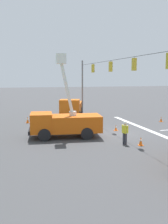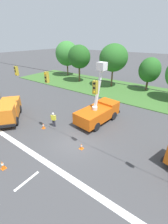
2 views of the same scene
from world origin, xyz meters
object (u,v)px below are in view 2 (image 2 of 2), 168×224
object	(u,v)px
tree_west	(79,57)
traffic_cone_lane_edge_a	(43,126)
tree_centre	(114,58)
utility_truck_support_far	(8,110)
traffic_cone_foreground_right	(81,146)
utility_truck_bucket_lift	(98,111)
road_worker	(54,119)
tree_far_west	(67,54)
tree_east	(150,70)
traffic_cone_mid_left	(3,165)

from	to	relation	value
tree_west	traffic_cone_lane_edge_a	xyz separation A→B (m)	(8.80, -17.95, -5.09)
tree_centre	utility_truck_support_far	bearing A→B (deg)	-100.79
utility_truck_support_far	traffic_cone_foreground_right	xyz separation A→B (m)	(10.55, 0.87, -0.98)
tree_west	utility_truck_bucket_lift	distance (m)	18.77
road_worker	traffic_cone_foreground_right	distance (m)	5.06
tree_centre	tree_far_west	bearing A→B (deg)	171.66
utility_truck_bucket_lift	traffic_cone_foreground_right	size ratio (longest dim) A/B	11.66
road_worker	utility_truck_support_far	bearing A→B (deg)	-159.85
road_worker	tree_far_west	bearing A→B (deg)	128.19
traffic_cone_foreground_right	tree_east	bearing A→B (deg)	90.40
tree_centre	traffic_cone_lane_edge_a	xyz separation A→B (m)	(1.21, -18.96, -5.31)
tree_centre	traffic_cone_mid_left	xyz separation A→B (m)	(3.22, -24.65, -5.27)
tree_east	traffic_cone_lane_edge_a	world-z (taller)	tree_east
traffic_cone_foreground_right	traffic_cone_mid_left	xyz separation A→B (m)	(-3.51, -5.46, 0.11)
utility_truck_bucket_lift	utility_truck_support_far	xyz separation A→B (m)	(-9.15, -6.06, -0.09)
road_worker	traffic_cone_lane_edge_a	xyz separation A→B (m)	(-0.67, -0.99, -0.66)
road_worker	traffic_cone_foreground_right	size ratio (longest dim) A/B	2.98
tree_centre	traffic_cone_mid_left	distance (m)	25.41
tree_centre	utility_truck_support_far	xyz separation A→B (m)	(-3.82, -20.06, -4.39)
tree_west	utility_truck_support_far	size ratio (longest dim) A/B	1.30
tree_east	tree_far_west	bearing A→B (deg)	178.66
tree_west	tree_east	size ratio (longest dim) A/B	1.29
traffic_cone_foreground_right	traffic_cone_mid_left	size ratio (longest dim) A/B	0.76
tree_far_west	tree_east	size ratio (longest dim) A/B	1.39
traffic_cone_foreground_right	traffic_cone_mid_left	world-z (taller)	traffic_cone_mid_left
tree_centre	tree_east	distance (m)	6.99
tree_east	utility_truck_bucket_lift	size ratio (longest dim) A/B	0.88
utility_truck_support_far	traffic_cone_foreground_right	size ratio (longest dim) A/B	10.19
tree_far_west	utility_truck_support_far	xyz separation A→B (m)	(10.03, -22.09, -4.24)
tree_far_west	tree_west	world-z (taller)	tree_far_west
road_worker	traffic_cone_foreground_right	world-z (taller)	road_worker
tree_east	utility_truck_support_far	bearing A→B (deg)	-115.72
utility_truck_support_far	traffic_cone_mid_left	bearing A→B (deg)	-33.10
tree_west	traffic_cone_foreground_right	size ratio (longest dim) A/B	13.23
tree_east	road_worker	size ratio (longest dim) A/B	3.44
traffic_cone_lane_edge_a	traffic_cone_foreground_right	bearing A→B (deg)	-2.40
road_worker	utility_truck_bucket_lift	bearing A→B (deg)	49.04
tree_west	tree_centre	bearing A→B (deg)	7.54
tree_centre	traffic_cone_foreground_right	size ratio (longest dim) A/B	13.87
tree_west	traffic_cone_lane_edge_a	bearing A→B (deg)	-63.89
tree_west	tree_east	distance (m)	14.49
tree_far_west	traffic_cone_mid_left	distance (m)	32.09
utility_truck_support_far	tree_centre	bearing A→B (deg)	79.21
tree_east	traffic_cone_mid_left	bearing A→B (deg)	-97.31
tree_far_west	tree_centre	xyz separation A→B (m)	(13.85, -2.03, 0.15)
tree_east	utility_truck_support_far	world-z (taller)	tree_east
utility_truck_bucket_lift	road_worker	size ratio (longest dim) A/B	3.91
tree_west	traffic_cone_mid_left	size ratio (longest dim) A/B	10.07
utility_truck_support_far	traffic_cone_foreground_right	bearing A→B (deg)	4.71
tree_west	tree_east	xyz separation A→B (m)	(14.18, 2.56, -1.55)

